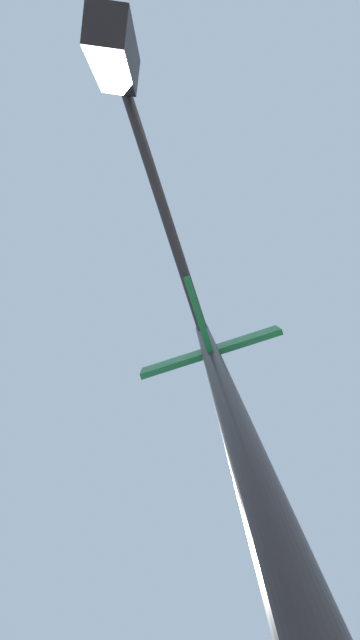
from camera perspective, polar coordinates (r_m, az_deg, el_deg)
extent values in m
cylinder|color=black|center=(1.66, 7.43, -13.99)|extent=(0.12, 0.12, 5.46)
cylinder|color=black|center=(3.90, -2.00, 13.59)|extent=(1.04, 2.03, 0.09)
cube|color=black|center=(3.77, -8.37, 30.36)|extent=(0.28, 0.28, 0.80)
sphere|color=red|center=(4.06, -8.57, 30.77)|extent=(0.18, 0.18, 0.18)
sphere|color=orange|center=(3.84, -9.23, 32.26)|extent=(0.18, 0.18, 0.18)
sphere|color=green|center=(3.61, -9.99, 33.94)|extent=(0.18, 0.18, 0.18)
cube|color=#0F5128|center=(2.92, 4.12, -4.85)|extent=(0.51, 1.01, 0.20)
cube|color=#0F5128|center=(3.13, 3.83, -4.04)|extent=(0.92, 0.47, 0.20)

